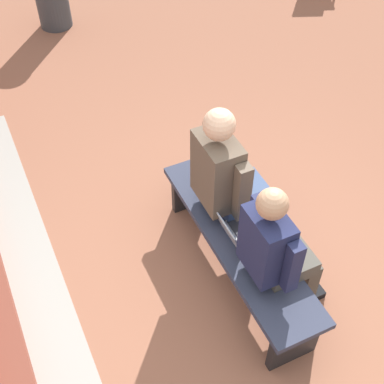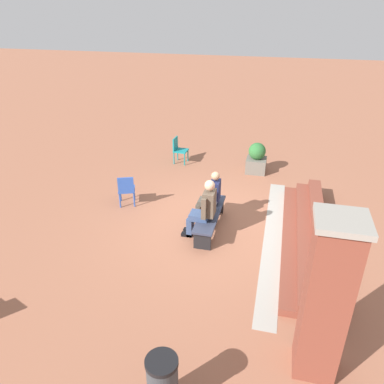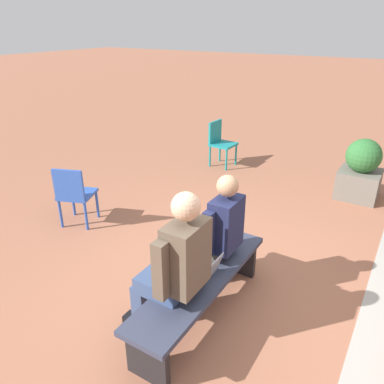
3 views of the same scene
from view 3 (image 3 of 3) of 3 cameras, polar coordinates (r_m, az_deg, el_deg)
name	(u,v)px [view 3 (image 3 of 3)]	position (r m, az deg, el deg)	size (l,w,h in m)	color
ground_plane	(227,303)	(3.85, 5.35, -16.45)	(60.00, 60.00, 0.00)	#9E6047
bench	(201,285)	(3.48, 1.45, -13.99)	(1.80, 0.44, 0.45)	#33384C
person_student	(216,232)	(3.58, 3.64, -6.11)	(0.52, 0.65, 1.30)	#4C473D
person_adult	(175,264)	(3.06, -2.66, -10.96)	(0.58, 0.73, 1.40)	#384C75
laptop	(203,272)	(3.38, 1.62, -12.16)	(0.32, 0.29, 0.21)	#9EA0A5
plastic_chair_mid_courtyard	(74,192)	(5.14, -17.53, -0.07)	(0.54, 0.54, 0.84)	#2D56B7
plastic_chair_far_right	(220,141)	(7.14, 4.28, 7.83)	(0.44, 0.44, 0.84)	teal
planter	(361,171)	(6.30, 24.32, 2.95)	(0.60, 0.60, 0.94)	#6B665B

